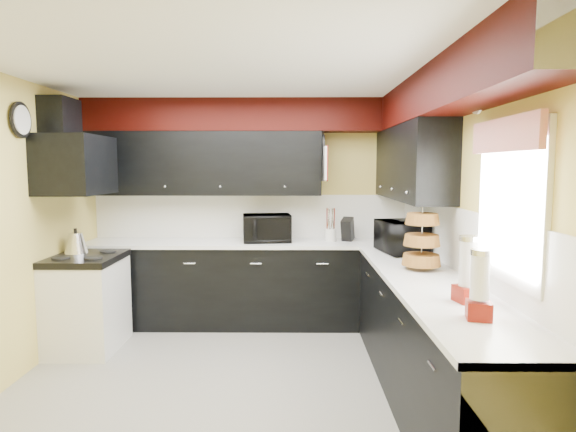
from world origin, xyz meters
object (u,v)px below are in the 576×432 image
at_px(toaster_oven, 267,228).
at_px(microwave, 402,237).
at_px(kettle, 76,243).
at_px(utensil_crock, 330,235).
at_px(knife_block, 348,230).

distance_m(toaster_oven, microwave, 1.50).
bearing_deg(kettle, microwave, -1.04).
bearing_deg(utensil_crock, microwave, -48.01).
relative_size(toaster_oven, knife_block, 2.05).
distance_m(toaster_oven, kettle, 1.95).
xyz_separation_m(toaster_oven, knife_block, (0.90, 0.05, -0.02)).
xyz_separation_m(microwave, knife_block, (-0.44, 0.73, -0.03)).
distance_m(microwave, knife_block, 0.85).
bearing_deg(knife_block, toaster_oven, -156.88).
bearing_deg(kettle, knife_block, 13.73).
relative_size(utensil_crock, knife_block, 0.56).
relative_size(toaster_oven, kettle, 2.34).
xyz_separation_m(toaster_oven, microwave, (1.34, -0.68, 0.00)).
distance_m(toaster_oven, knife_block, 0.90).
xyz_separation_m(utensil_crock, knife_block, (0.19, 0.03, 0.06)).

